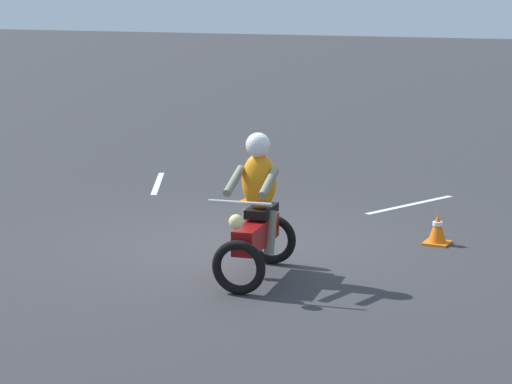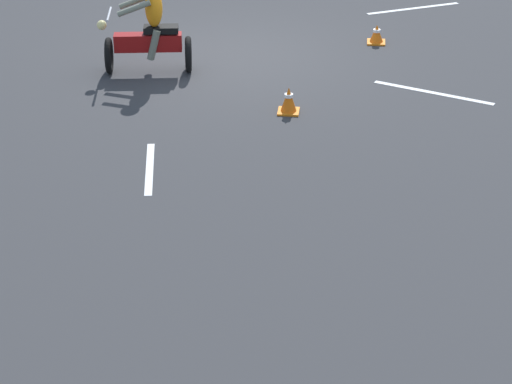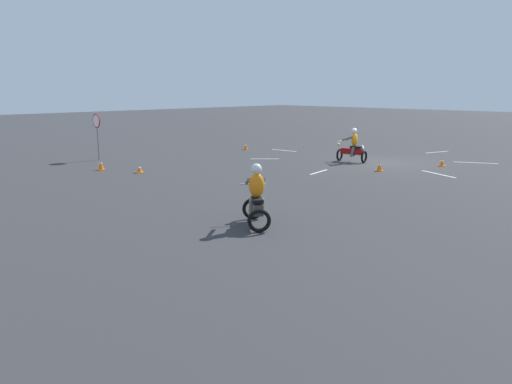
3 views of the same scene
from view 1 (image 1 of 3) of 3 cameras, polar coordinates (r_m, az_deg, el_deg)
The scene contains 6 objects.
ground_plane at distance 12.82m, azimuth -1.16°, elevation -3.08°, with size 120.00×120.00×0.00m, color #333335.
motorcycle_rider_foreground at distance 11.24m, azimuth 0.05°, elevation -1.34°, with size 1.55×0.84×1.66m.
traffic_cone_near_left at distance 13.06m, azimuth 10.33°, elevation -2.12°, with size 0.32×0.32×0.40m.
traffic_cone_mid_left at distance 15.40m, azimuth -0.26°, elevation -0.02°, with size 0.32×0.32×0.34m.
lane_stripe_nw at distance 15.44m, azimuth 8.82°, elevation -0.71°, with size 0.10×1.97×0.01m, color silver.
lane_stripe_sw at distance 17.05m, azimuth -5.64°, elevation 0.50°, with size 0.10×2.00×0.01m, color silver.
Camera 1 is at (11.10, 5.56, 3.19)m, focal length 70.00 mm.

